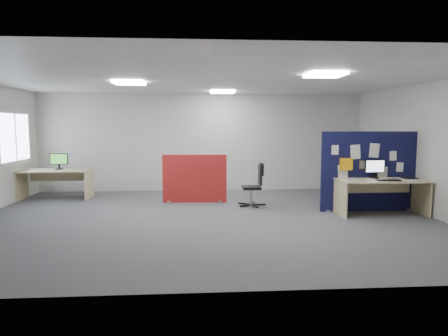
{
  "coord_description": "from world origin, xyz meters",
  "views": [
    {
      "loc": [
        -0.18,
        -7.7,
        1.82
      ],
      "look_at": [
        0.36,
        0.0,
        1.0
      ],
      "focal_mm": 32.0,
      "sensor_mm": 36.0,
      "label": 1
    }
  ],
  "objects": [
    {
      "name": "office_chair",
      "position": [
        1.16,
        1.17,
        0.54
      ],
      "size": [
        0.61,
        0.64,
        0.96
      ],
      "rotation": [
        0.0,
        0.0,
        -0.01
      ],
      "color": "black",
      "rests_on": "floor"
    },
    {
      "name": "navy_divider",
      "position": [
        3.46,
        0.48,
        0.85
      ],
      "size": [
        2.06,
        0.3,
        1.7
      ],
      "color": "black",
      "rests_on": "floor"
    },
    {
      "name": "ceiling_lights",
      "position": [
        0.33,
        0.67,
        2.67
      ],
      "size": [
        4.1,
        4.1,
        0.04
      ],
      "color": "white",
      "rests_on": "ceiling"
    },
    {
      "name": "second_desk",
      "position": [
        -3.68,
        2.44,
        0.56
      ],
      "size": [
        1.69,
        0.85,
        0.73
      ],
      "color": "#CABA82",
      "rests_on": "floor"
    },
    {
      "name": "desk_papers",
      "position": [
        3.33,
        0.02,
        0.73
      ],
      "size": [
        1.41,
        0.66,
        0.0
      ],
      "color": "white",
      "rests_on": "main_desk"
    },
    {
      "name": "window",
      "position": [
        -4.44,
        2.0,
        1.55
      ],
      "size": [
        0.06,
        1.7,
        1.3
      ],
      "color": "white",
      "rests_on": "wall_left"
    },
    {
      "name": "wall_back",
      "position": [
        0.0,
        3.5,
        1.35
      ],
      "size": [
        9.0,
        0.02,
        2.7
      ],
      "primitive_type": "cube",
      "color": "silver",
      "rests_on": "floor"
    },
    {
      "name": "floor",
      "position": [
        0.0,
        0.0,
        0.0
      ],
      "size": [
        9.0,
        9.0,
        0.0
      ],
      "primitive_type": "plane",
      "color": "#56595E",
      "rests_on": "ground"
    },
    {
      "name": "keyboard",
      "position": [
        3.64,
        -0.08,
        0.74
      ],
      "size": [
        0.47,
        0.26,
        0.02
      ],
      "primitive_type": "cube",
      "rotation": [
        0.0,
        0.0,
        -0.18
      ],
      "color": "black",
      "rests_on": "main_desk"
    },
    {
      "name": "ceiling",
      "position": [
        0.0,
        0.0,
        2.7
      ],
      "size": [
        9.0,
        7.0,
        0.02
      ],
      "primitive_type": "cube",
      "color": "white",
      "rests_on": "wall_back"
    },
    {
      "name": "main_desk",
      "position": [
        3.58,
        0.12,
        0.56
      ],
      "size": [
        1.76,
        0.78,
        0.73
      ],
      "color": "#CABA82",
      "rests_on": "floor"
    },
    {
      "name": "wall_right",
      "position": [
        4.5,
        0.0,
        1.35
      ],
      "size": [
        0.02,
        7.0,
        2.7
      ],
      "primitive_type": "cube",
      "color": "silver",
      "rests_on": "floor"
    },
    {
      "name": "wall_front",
      "position": [
        0.0,
        -3.5,
        1.35
      ],
      "size": [
        9.0,
        0.02,
        2.7
      ],
      "primitive_type": "cube",
      "color": "silver",
      "rests_on": "floor"
    },
    {
      "name": "monitor_second",
      "position": [
        -3.61,
        2.51,
        0.95
      ],
      "size": [
        0.44,
        0.2,
        0.4
      ],
      "rotation": [
        0.0,
        0.0,
        -0.02
      ],
      "color": "black",
      "rests_on": "second_desk"
    },
    {
      "name": "monitor_main",
      "position": [
        3.55,
        0.34,
        0.95
      ],
      "size": [
        0.44,
        0.18,
        0.39
      ],
      "rotation": [
        0.0,
        0.0,
        0.11
      ],
      "color": "black",
      "rests_on": "main_desk"
    },
    {
      "name": "paper_tray",
      "position": [
        4.25,
        0.22,
        0.74
      ],
      "size": [
        0.28,
        0.23,
        0.01
      ],
      "primitive_type": "cube",
      "rotation": [
        0.0,
        0.0,
        0.02
      ],
      "color": "black",
      "rests_on": "main_desk"
    },
    {
      "name": "red_divider",
      "position": [
        -0.22,
        1.71,
        0.56
      ],
      "size": [
        1.52,
        0.3,
        1.14
      ],
      "rotation": [
        0.0,
        0.0,
        -0.04
      ],
      "color": "maroon",
      "rests_on": "floor"
    },
    {
      "name": "mouse",
      "position": [
        3.82,
        0.02,
        0.74
      ],
      "size": [
        0.1,
        0.06,
        0.03
      ],
      "primitive_type": "cube",
      "rotation": [
        0.0,
        0.0,
        -0.01
      ],
      "color": "#A2A1A7",
      "rests_on": "main_desk"
    }
  ]
}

